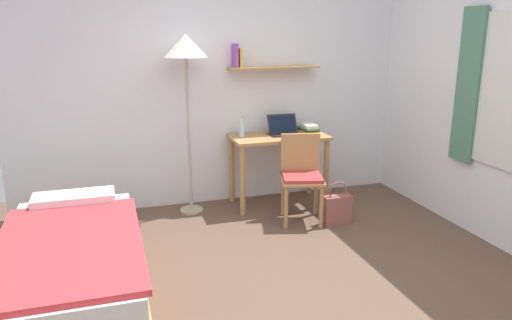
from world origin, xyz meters
name	(u,v)px	position (x,y,z in m)	size (l,w,h in m)	color
ground_plane	(287,286)	(0.00, 0.00, 0.00)	(5.28, 5.28, 0.00)	brown
wall_back	(222,82)	(0.00, 2.02, 1.30)	(4.40, 0.27, 2.60)	white
bed	(73,267)	(-1.50, 0.30, 0.24)	(0.95, 1.90, 0.54)	#B2844C
desk	(278,149)	(0.54, 1.70, 0.61)	(1.02, 0.54, 0.76)	#B2844C
desk_chair	(301,174)	(0.60, 1.21, 0.48)	(0.50, 0.51, 0.85)	#B2844C
standing_lamp	(186,55)	(-0.41, 1.74, 1.61)	(0.42, 0.42, 1.81)	#B2A893
laptop	(283,129)	(0.61, 1.75, 0.81)	(0.33, 0.23, 0.21)	black
water_bottle	(242,127)	(0.15, 1.75, 0.86)	(0.06, 0.06, 0.21)	silver
book_stack	(309,128)	(0.90, 1.76, 0.80)	(0.19, 0.26, 0.09)	orange
handbag	(337,209)	(0.89, 0.98, 0.16)	(0.27, 0.11, 0.43)	#99564C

